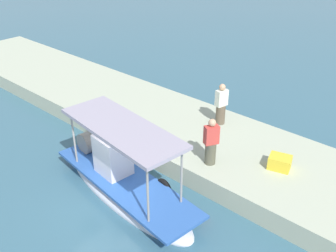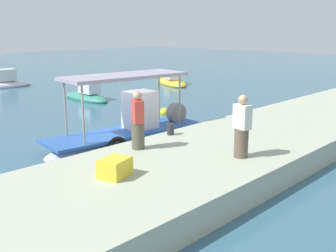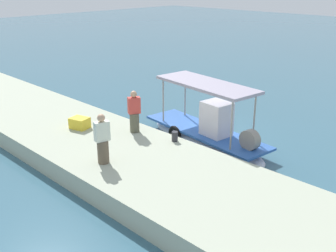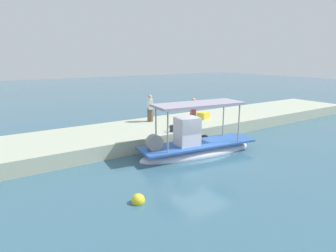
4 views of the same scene
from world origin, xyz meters
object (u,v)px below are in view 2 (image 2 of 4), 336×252
moored_boat_near (171,81)px  moored_boat_mid (86,96)px  cargo_crate (115,168)px  moored_boat_far (1,84)px  fisherman_near_bollard (242,129)px  main_fishing_boat (129,133)px  fisherman_by_crate (138,123)px  marker_buoy (164,112)px  mooring_bollard (171,129)px

moored_boat_near → moored_boat_mid: bearing=-171.5°
cargo_crate → moored_boat_near: cargo_crate is taller
moored_boat_mid → moored_boat_far: moored_boat_far is taller
moored_boat_far → fisherman_near_bollard: bearing=-99.0°
moored_boat_near → moored_boat_mid: moored_boat_mid is taller
main_fishing_boat → cargo_crate: 5.40m
fisherman_by_crate → cargo_crate: size_ratio=2.36×
cargo_crate → moored_boat_far: moored_boat_far is taller
marker_buoy → moored_boat_mid: moored_boat_mid is taller
main_fishing_boat → moored_boat_mid: main_fishing_boat is taller
cargo_crate → marker_buoy: size_ratio=1.58×
main_fishing_boat → marker_buoy: 5.78m
main_fishing_boat → marker_buoy: bearing=31.0°
mooring_bollard → marker_buoy: (4.86, 5.04, -0.85)m
fisherman_by_crate → cargo_crate: 2.45m
main_fishing_boat → fisherman_near_bollard: (-0.33, -5.18, 1.11)m
moored_boat_mid → moored_boat_far: (-1.31, 9.00, 0.04)m
mooring_bollard → moored_boat_mid: moored_boat_mid is taller
mooring_bollard → marker_buoy: bearing=46.1°
mooring_bollard → main_fishing_boat: bearing=92.4°
fisherman_near_bollard → mooring_bollard: 3.20m
main_fishing_boat → moored_boat_mid: bearing=63.5°
marker_buoy → moored_boat_near: (8.79, 7.81, 0.07)m
moored_boat_near → moored_boat_far: (-10.34, 7.65, 0.08)m
main_fishing_boat → moored_boat_near: (13.74, 10.78, -0.28)m
main_fishing_boat → moored_boat_near: 17.46m
cargo_crate → moored_boat_near: 22.81m
fisherman_by_crate → moored_boat_mid: bearing=61.5°
cargo_crate → moored_boat_far: size_ratio=0.16×
marker_buoy → main_fishing_boat: bearing=-149.0°
main_fishing_boat → moored_boat_mid: (4.70, 9.43, -0.24)m
fisherman_near_bollard → moored_boat_mid: fisherman_near_bollard is taller
moored_boat_mid → mooring_bollard: bearing=-111.9°
main_fishing_boat → cargo_crate: main_fishing_boat is taller
moored_boat_far → main_fishing_boat: bearing=-100.4°
moored_boat_mid → fisherman_near_bollard: bearing=-109.0°
marker_buoy → moored_boat_far: 15.54m
fisherman_near_bollard → cargo_crate: 3.72m
fisherman_near_bollard → moored_boat_far: size_ratio=0.37×
fisherman_near_bollard → marker_buoy: (5.27, 8.15, -1.46)m
mooring_bollard → fisherman_by_crate: bearing=-167.0°
cargo_crate → mooring_bollard: bearing=24.8°
main_fishing_boat → moored_boat_far: bearing=79.6°
moored_boat_near → moored_boat_far: moored_boat_far is taller
main_fishing_boat → moored_boat_mid: 10.54m
fisherman_near_bollard → mooring_bollard: size_ratio=4.54×
moored_boat_near → marker_buoy: bearing=-138.4°
fisherman_by_crate → mooring_bollard: fisherman_by_crate is taller
fisherman_by_crate → mooring_bollard: 2.01m
marker_buoy → moored_boat_far: size_ratio=0.10×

